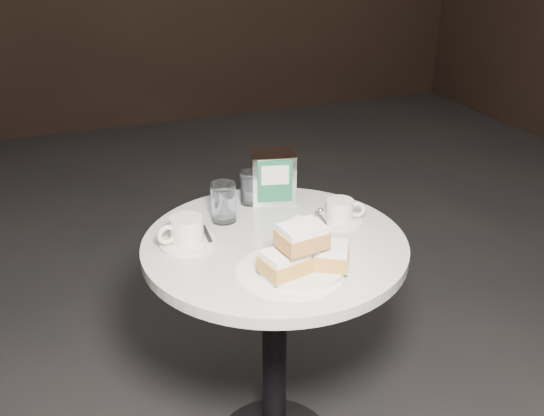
% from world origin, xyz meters
% --- Properties ---
extents(cafe_table, '(0.70, 0.70, 0.74)m').
position_xyz_m(cafe_table, '(0.00, 0.00, 0.55)').
color(cafe_table, black).
rests_on(cafe_table, ground).
extents(sugar_spill, '(0.32, 0.32, 0.00)m').
position_xyz_m(sugar_spill, '(-0.02, -0.16, 0.75)').
color(sugar_spill, white).
rests_on(sugar_spill, cafe_table).
extents(beignet_plate, '(0.23, 0.23, 0.14)m').
position_xyz_m(beignet_plate, '(0.01, -0.17, 0.80)').
color(beignet_plate, silver).
rests_on(beignet_plate, cafe_table).
extents(coffee_cup_left, '(0.17, 0.17, 0.08)m').
position_xyz_m(coffee_cup_left, '(-0.22, 0.06, 0.78)').
color(coffee_cup_left, silver).
rests_on(coffee_cup_left, cafe_table).
extents(coffee_cup_right, '(0.16, 0.16, 0.07)m').
position_xyz_m(coffee_cup_right, '(0.21, 0.03, 0.77)').
color(coffee_cup_right, silver).
rests_on(coffee_cup_right, cafe_table).
extents(water_glass_left, '(0.09, 0.09, 0.11)m').
position_xyz_m(water_glass_left, '(-0.09, 0.16, 0.80)').
color(water_glass_left, white).
rests_on(water_glass_left, cafe_table).
extents(water_glass_right, '(0.08, 0.08, 0.10)m').
position_xyz_m(water_glass_right, '(0.02, 0.24, 0.79)').
color(water_glass_right, silver).
rests_on(water_glass_right, cafe_table).
extents(napkin_dispenser, '(0.15, 0.13, 0.15)m').
position_xyz_m(napkin_dispenser, '(0.09, 0.24, 0.82)').
color(napkin_dispenser, silver).
rests_on(napkin_dispenser, cafe_table).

